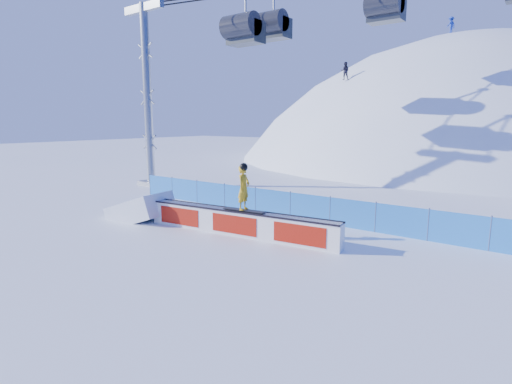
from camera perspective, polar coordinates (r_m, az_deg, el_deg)
The scene contains 7 objects.
ground at distance 14.40m, azimuth -1.26°, elevation -7.70°, with size 160.00×160.00×0.00m, color white.
snow_hill at distance 57.97m, azimuth 26.14°, elevation -13.75°, with size 64.00×64.00×64.00m.
safety_fence at distance 17.88m, azimuth 7.65°, elevation -2.27°, with size 22.05×0.05×1.30m.
rail_box at distance 15.64m, azimuth -2.63°, elevation -4.38°, with size 8.43×1.56×1.01m.
snow_ramp at distance 19.04m, azimuth -16.09°, elevation -3.68°, with size 2.70×1.80×1.01m, color white, non-canonical shape.
snowboarder at distance 15.20m, azimuth -1.77°, elevation 0.67°, with size 1.79×0.67×1.84m.
distant_skiers at distance 43.25m, azimuth 27.59°, elevation 18.69°, with size 19.32×12.25×6.92m.
Camera 1 is at (8.45, -10.80, 4.39)m, focal length 28.00 mm.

